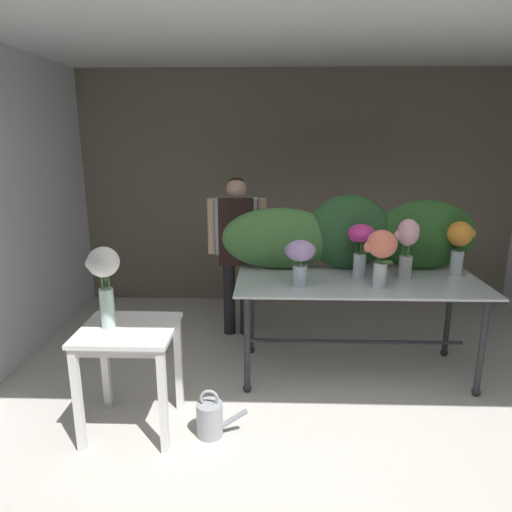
{
  "coord_description": "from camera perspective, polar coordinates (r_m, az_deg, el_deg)",
  "views": [
    {
      "loc": [
        -0.33,
        -1.98,
        1.99
      ],
      "look_at": [
        -0.43,
        1.33,
        1.12
      ],
      "focal_mm": 32.15,
      "sensor_mm": 36.0,
      "label": 1
    }
  ],
  "objects": [
    {
      "name": "vase_blush_hydrangea",
      "position": [
        3.94,
        18.3,
        1.62
      ],
      "size": [
        0.21,
        0.18,
        0.5
      ],
      "color": "silver",
      "rests_on": "display_table_glass"
    },
    {
      "name": "florist",
      "position": [
        4.53,
        -2.38,
        1.94
      ],
      "size": [
        0.58,
        0.24,
        1.61
      ],
      "color": "#232328",
      "rests_on": "ground"
    },
    {
      "name": "watering_can",
      "position": [
        3.33,
        -5.69,
        -19.46
      ],
      "size": [
        0.35,
        0.18,
        0.34
      ],
      "color": "#999EA3",
      "rests_on": "ground"
    },
    {
      "name": "side_table_white",
      "position": [
        3.24,
        -15.53,
        -10.41
      ],
      "size": [
        0.63,
        0.58,
        0.76
      ],
      "color": "white",
      "rests_on": "ground"
    },
    {
      "name": "vase_lilac_lilies",
      "position": [
        3.59,
        5.51,
        -0.09
      ],
      "size": [
        0.24,
        0.23,
        0.37
      ],
      "color": "silver",
      "rests_on": "display_table_glass"
    },
    {
      "name": "foliage_backdrop",
      "position": [
        4.09,
        10.69,
        2.5
      ],
      "size": [
        2.22,
        0.31,
        0.66
      ],
      "color": "#477F3D",
      "rests_on": "display_table_glass"
    },
    {
      "name": "ground_plane",
      "position": [
        4.26,
        6.17,
        -13.28
      ],
      "size": [
        7.77,
        7.77,
        0.0
      ],
      "primitive_type": "plane",
      "color": "beige"
    },
    {
      "name": "ceiling_slab",
      "position": [
        3.85,
        7.44,
        26.67
      ],
      "size": [
        5.35,
        3.65,
        0.12
      ],
      "primitive_type": "cube",
      "color": "silver",
      "rests_on": "wall_back"
    },
    {
      "name": "vase_sunset_peonies",
      "position": [
        4.19,
        23.97,
        1.61
      ],
      "size": [
        0.22,
        0.21,
        0.46
      ],
      "color": "silver",
      "rests_on": "display_table_glass"
    },
    {
      "name": "wall_back",
      "position": [
        5.56,
        5.23,
        8.2
      ],
      "size": [
        5.23,
        0.12,
        2.74
      ],
      "primitive_type": "cube",
      "color": "#706656",
      "rests_on": "ground"
    },
    {
      "name": "vase_magenta_dahlias",
      "position": [
        3.88,
        12.86,
        1.57
      ],
      "size": [
        0.22,
        0.22,
        0.45
      ],
      "color": "silver",
      "rests_on": "display_table_glass"
    },
    {
      "name": "display_table_glass",
      "position": [
        3.92,
        12.54,
        -4.67
      ],
      "size": [
        2.01,
        0.88,
        0.85
      ],
      "color": "silver",
      "rests_on": "ground"
    },
    {
      "name": "vase_white_roses_tall",
      "position": [
        3.11,
        -18.33,
        -2.28
      ],
      "size": [
        0.22,
        0.2,
        0.55
      ],
      "color": "silver",
      "rests_on": "side_table_white"
    },
    {
      "name": "vase_coral_freesia",
      "position": [
        3.65,
        15.32,
        0.66
      ],
      "size": [
        0.26,
        0.23,
        0.46
      ],
      "color": "silver",
      "rests_on": "display_table_glass"
    }
  ]
}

